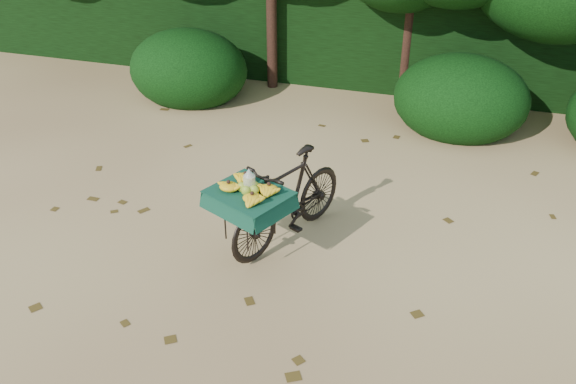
% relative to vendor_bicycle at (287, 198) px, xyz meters
% --- Properties ---
extents(ground, '(80.00, 80.00, 0.00)m').
position_rel_vendor_bicycle_xyz_m(ground, '(0.16, -0.73, -0.54)').
color(ground, tan).
rests_on(ground, ground).
extents(vendor_bicycle, '(1.32, 1.90, 1.07)m').
position_rel_vendor_bicycle_xyz_m(vendor_bicycle, '(0.00, 0.00, 0.00)').
color(vendor_bicycle, black).
rests_on(vendor_bicycle, ground).
extents(hedge_backdrop, '(26.00, 1.80, 1.80)m').
position_rel_vendor_bicycle_xyz_m(hedge_backdrop, '(0.16, 5.57, 0.36)').
color(hedge_backdrop, black).
rests_on(hedge_backdrop, ground).
extents(bush_clumps, '(8.80, 1.70, 0.90)m').
position_rel_vendor_bicycle_xyz_m(bush_clumps, '(0.66, 3.57, -0.09)').
color(bush_clumps, black).
rests_on(bush_clumps, ground).
extents(leaf_litter, '(7.00, 7.30, 0.01)m').
position_rel_vendor_bicycle_xyz_m(leaf_litter, '(0.16, -0.08, -0.54)').
color(leaf_litter, '#473413').
rests_on(leaf_litter, ground).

